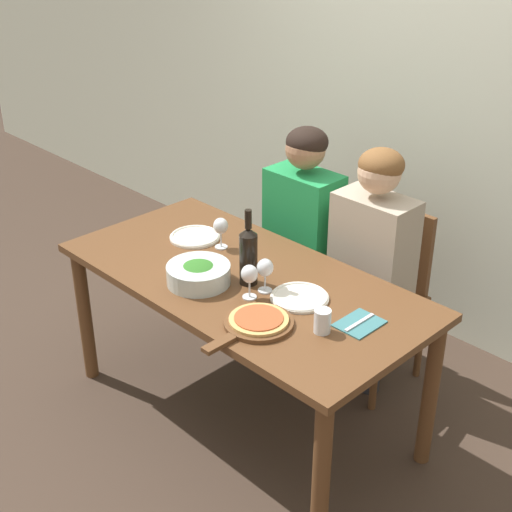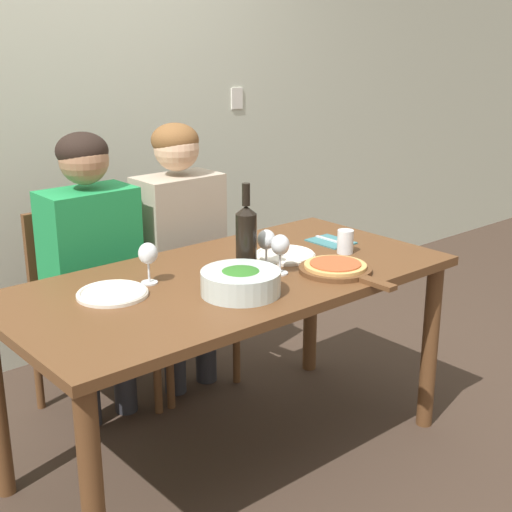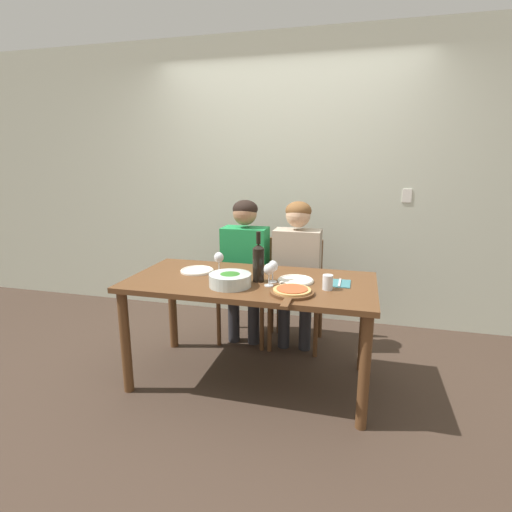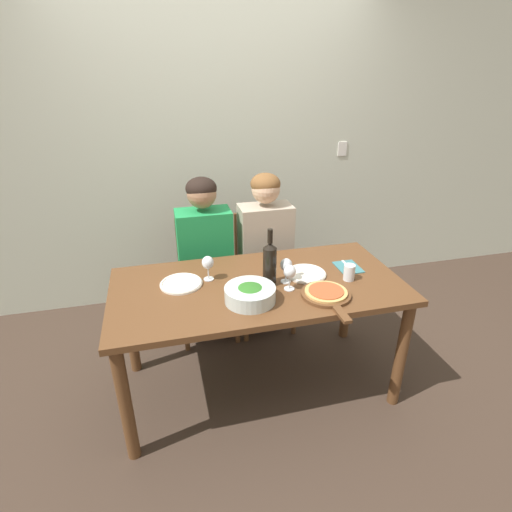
{
  "view_description": "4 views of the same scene",
  "coord_description": "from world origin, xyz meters",
  "px_view_note": "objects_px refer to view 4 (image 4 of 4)",
  "views": [
    {
      "loc": [
        1.98,
        -1.86,
        2.27
      ],
      "look_at": [
        0.09,
        0.0,
        0.89
      ],
      "focal_mm": 50.0,
      "sensor_mm": 36.0,
      "label": 1
    },
    {
      "loc": [
        -1.54,
        -1.94,
        1.62
      ],
      "look_at": [
        0.1,
        -0.03,
        0.82
      ],
      "focal_mm": 50.0,
      "sensor_mm": 36.0,
      "label": 2
    },
    {
      "loc": [
        0.7,
        -2.53,
        1.56
      ],
      "look_at": [
        0.01,
        0.11,
        0.9
      ],
      "focal_mm": 28.0,
      "sensor_mm": 36.0,
      "label": 3
    },
    {
      "loc": [
        -0.51,
        -1.96,
        1.9
      ],
      "look_at": [
        -0.02,
        -0.03,
        0.95
      ],
      "focal_mm": 28.0,
      "sensor_mm": 36.0,
      "label": 4
    }
  ],
  "objects_px": {
    "pizza_on_board": "(327,294)",
    "fork_on_napkin": "(348,267)",
    "chair_right": "(262,265)",
    "wine_glass_right": "(290,273)",
    "broccoli_bowl": "(250,294)",
    "wine_glass_left": "(208,264)",
    "person_woman": "(205,246)",
    "person_man": "(266,240)",
    "chair_left": "(205,272)",
    "wine_bottle": "(270,263)",
    "wine_glass_centre": "(286,266)",
    "dinner_plate_left": "(181,283)",
    "water_tumbler": "(349,272)",
    "dinner_plate_right": "(306,273)"
  },
  "relations": [
    {
      "from": "pizza_on_board",
      "to": "fork_on_napkin",
      "type": "height_order",
      "value": "pizza_on_board"
    },
    {
      "from": "chair_right",
      "to": "wine_glass_right",
      "type": "distance_m",
      "value": 0.92
    },
    {
      "from": "broccoli_bowl",
      "to": "wine_glass_left",
      "type": "height_order",
      "value": "wine_glass_left"
    },
    {
      "from": "chair_right",
      "to": "pizza_on_board",
      "type": "height_order",
      "value": "chair_right"
    },
    {
      "from": "person_woman",
      "to": "fork_on_napkin",
      "type": "distance_m",
      "value": 1.0
    },
    {
      "from": "person_woman",
      "to": "person_man",
      "type": "bearing_deg",
      "value": 0.0
    },
    {
      "from": "chair_left",
      "to": "wine_bottle",
      "type": "height_order",
      "value": "wine_bottle"
    },
    {
      "from": "person_woman",
      "to": "wine_glass_centre",
      "type": "xyz_separation_m",
      "value": [
        0.39,
        -0.65,
        0.11
      ]
    },
    {
      "from": "pizza_on_board",
      "to": "person_man",
      "type": "bearing_deg",
      "value": 97.0
    },
    {
      "from": "person_man",
      "to": "wine_glass_right",
      "type": "relative_size",
      "value": 8.22
    },
    {
      "from": "chair_right",
      "to": "wine_glass_centre",
      "type": "height_order",
      "value": "wine_glass_centre"
    },
    {
      "from": "chair_left",
      "to": "wine_glass_centre",
      "type": "bearing_deg",
      "value": -62.96
    },
    {
      "from": "person_man",
      "to": "dinner_plate_left",
      "type": "xyz_separation_m",
      "value": [
        -0.66,
        -0.53,
        0.02
      ]
    },
    {
      "from": "person_woman",
      "to": "water_tumbler",
      "type": "relative_size",
      "value": 12.97
    },
    {
      "from": "chair_right",
      "to": "person_man",
      "type": "height_order",
      "value": "person_man"
    },
    {
      "from": "dinner_plate_left",
      "to": "fork_on_napkin",
      "type": "xyz_separation_m",
      "value": [
        1.03,
        -0.04,
        -0.01
      ]
    },
    {
      "from": "dinner_plate_right",
      "to": "water_tumbler",
      "type": "bearing_deg",
      "value": -27.81
    },
    {
      "from": "person_man",
      "to": "pizza_on_board",
      "type": "height_order",
      "value": "person_man"
    },
    {
      "from": "chair_right",
      "to": "wine_glass_centre",
      "type": "bearing_deg",
      "value": -94.58
    },
    {
      "from": "pizza_on_board",
      "to": "fork_on_napkin",
      "type": "distance_m",
      "value": 0.4
    },
    {
      "from": "wine_glass_centre",
      "to": "water_tumbler",
      "type": "distance_m",
      "value": 0.38
    },
    {
      "from": "wine_bottle",
      "to": "broccoli_bowl",
      "type": "bearing_deg",
      "value": -134.96
    },
    {
      "from": "chair_left",
      "to": "dinner_plate_left",
      "type": "relative_size",
      "value": 3.68
    },
    {
      "from": "chair_right",
      "to": "dinner_plate_right",
      "type": "xyz_separation_m",
      "value": [
        0.09,
        -0.7,
        0.27
      ]
    },
    {
      "from": "water_tumbler",
      "to": "dinner_plate_right",
      "type": "bearing_deg",
      "value": 152.19
    },
    {
      "from": "chair_right",
      "to": "dinner_plate_left",
      "type": "xyz_separation_m",
      "value": [
        -0.66,
        -0.64,
        0.27
      ]
    },
    {
      "from": "pizza_on_board",
      "to": "water_tumbler",
      "type": "bearing_deg",
      "value": 36.01
    },
    {
      "from": "person_woman",
      "to": "dinner_plate_right",
      "type": "distance_m",
      "value": 0.8
    },
    {
      "from": "wine_bottle",
      "to": "wine_glass_right",
      "type": "height_order",
      "value": "wine_bottle"
    },
    {
      "from": "wine_glass_left",
      "to": "water_tumbler",
      "type": "xyz_separation_m",
      "value": [
        0.8,
        -0.2,
        -0.06
      ]
    },
    {
      "from": "person_woman",
      "to": "dinner_plate_right",
      "type": "relative_size",
      "value": 5.1
    },
    {
      "from": "broccoli_bowl",
      "to": "water_tumbler",
      "type": "relative_size",
      "value": 2.88
    },
    {
      "from": "chair_left",
      "to": "dinner_plate_left",
      "type": "height_order",
      "value": "chair_left"
    },
    {
      "from": "person_man",
      "to": "dinner_plate_right",
      "type": "relative_size",
      "value": 5.1
    },
    {
      "from": "person_woman",
      "to": "chair_left",
      "type": "bearing_deg",
      "value": 90.0
    },
    {
      "from": "chair_right",
      "to": "dinner_plate_left",
      "type": "distance_m",
      "value": 0.96
    },
    {
      "from": "chair_right",
      "to": "chair_left",
      "type": "bearing_deg",
      "value": 180.0
    },
    {
      "from": "pizza_on_board",
      "to": "wine_glass_right",
      "type": "bearing_deg",
      "value": 143.66
    },
    {
      "from": "person_woman",
      "to": "wine_bottle",
      "type": "xyz_separation_m",
      "value": [
        0.29,
        -0.65,
        0.15
      ]
    },
    {
      "from": "wine_glass_centre",
      "to": "fork_on_napkin",
      "type": "distance_m",
      "value": 0.46
    },
    {
      "from": "broccoli_bowl",
      "to": "wine_glass_centre",
      "type": "relative_size",
      "value": 1.82
    },
    {
      "from": "fork_on_napkin",
      "to": "chair_right",
      "type": "bearing_deg",
      "value": 119.18
    },
    {
      "from": "chair_left",
      "to": "wine_glass_centre",
      "type": "distance_m",
      "value": 0.93
    },
    {
      "from": "wine_glass_left",
      "to": "fork_on_napkin",
      "type": "relative_size",
      "value": 0.84
    },
    {
      "from": "person_woman",
      "to": "dinner_plate_right",
      "type": "xyz_separation_m",
      "value": [
        0.53,
        -0.59,
        0.02
      ]
    },
    {
      "from": "chair_right",
      "to": "wine_glass_left",
      "type": "distance_m",
      "value": 0.87
    },
    {
      "from": "person_man",
      "to": "wine_glass_left",
      "type": "bearing_deg",
      "value": -134.1
    },
    {
      "from": "wine_bottle",
      "to": "wine_glass_right",
      "type": "bearing_deg",
      "value": -42.12
    },
    {
      "from": "wine_bottle",
      "to": "wine_glass_right",
      "type": "relative_size",
      "value": 2.26
    },
    {
      "from": "chair_right",
      "to": "fork_on_napkin",
      "type": "height_order",
      "value": "chair_right"
    }
  ]
}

